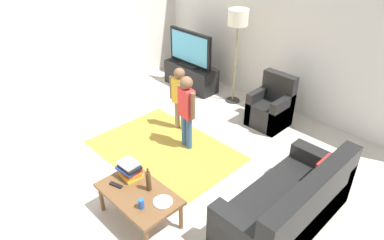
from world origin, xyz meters
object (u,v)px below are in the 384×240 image
object	(u,v)px
armchair	(271,109)
plate	(163,202)
tv	(190,49)
floor_lamp	(238,23)
child_center	(187,106)
book_stack	(130,170)
tv_remote	(116,185)
soda_can	(141,204)
child_near_tv	(180,93)
tv_stand	(191,76)
coffee_table	(139,196)
bottle	(148,181)
couch	(291,208)

from	to	relation	value
armchair	plate	bearing A→B (deg)	-79.87
tv	floor_lamp	xyz separation A→B (m)	(1.03, 0.17, 0.70)
child_center	book_stack	xyz separation A→B (m)	(0.42, -1.35, -0.20)
tv_remote	plate	distance (m)	0.64
armchair	plate	distance (m)	2.92
book_stack	soda_can	size ratio (longest dim) A/B	2.41
child_near_tv	soda_can	world-z (taller)	child_near_tv
tv	soda_can	xyz separation A→B (m)	(2.45, -3.11, -0.37)
tv_stand	child_near_tv	bearing A→B (deg)	-50.47
coffee_table	bottle	bearing A→B (deg)	67.38
armchair	soda_can	bearing A→B (deg)	-82.39
tv	coffee_table	distance (m)	3.76
book_stack	tv_remote	size ratio (longest dim) A/B	1.70
tv_stand	book_stack	bearing A→B (deg)	-56.48
bottle	tv_remote	distance (m)	0.43
couch	coffee_table	size ratio (longest dim) A/B	1.80
tv	soda_can	world-z (taller)	tv
tv	plate	distance (m)	3.88
tv_stand	tv	size ratio (longest dim) A/B	1.09
book_stack	tv_remote	bearing A→B (deg)	-84.61
couch	tv	bearing A→B (deg)	152.92
tv	child_center	xyz separation A→B (m)	(1.51, -1.54, -0.13)
tv	tv_remote	xyz separation A→B (m)	(1.95, -3.11, -0.42)
soda_can	armchair	bearing A→B (deg)	97.61
tv_stand	armchair	bearing A→B (deg)	-1.11
floor_lamp	coffee_table	xyz separation A→B (m)	(1.20, -3.17, -1.17)
child_center	soda_can	xyz separation A→B (m)	(0.94, -1.57, -0.24)
coffee_table	child_center	bearing A→B (deg)	116.22
child_center	tv_stand	bearing A→B (deg)	134.13
tv_stand	coffee_table	world-z (taller)	tv_stand
tv_stand	tv_remote	bearing A→B (deg)	-58.12
tv_stand	book_stack	distance (m)	3.50
armchair	tv_stand	bearing A→B (deg)	178.89
armchair	floor_lamp	world-z (taller)	floor_lamp
coffee_table	book_stack	xyz separation A→B (m)	(-0.30, 0.10, 0.15)
floor_lamp	tv_remote	world-z (taller)	floor_lamp
tv_stand	floor_lamp	distance (m)	1.66
bottle	plate	bearing A→B (deg)	-4.23
child_center	coffee_table	xyz separation A→B (m)	(0.72, -1.45, -0.35)
floor_lamp	tv_stand	bearing A→B (deg)	-171.60
armchair	child_near_tv	distance (m)	1.62
tv_stand	armchair	size ratio (longest dim) A/B	1.33
couch	soda_can	distance (m)	1.71
child_center	plate	world-z (taller)	child_center
coffee_table	bottle	xyz separation A→B (m)	(0.05, 0.12, 0.18)
soda_can	tv	bearing A→B (deg)	128.20
armchair	child_near_tv	size ratio (longest dim) A/B	0.81
coffee_table	soda_can	xyz separation A→B (m)	(0.22, -0.12, 0.11)
tv	book_stack	size ratio (longest dim) A/B	3.80
book_stack	plate	world-z (taller)	book_stack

